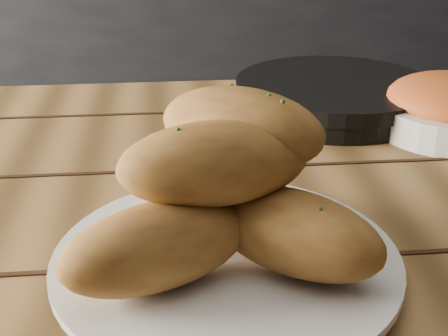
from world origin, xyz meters
The scene contains 5 objects.
counter centered at (0.00, 1.70, 0.45)m, with size 2.80×0.60×0.90m, color black.
table centered at (0.24, -0.28, 0.66)m, with size 1.59×0.92×0.75m.
plate centered at (0.10, -0.40, 0.76)m, with size 0.30×0.30×0.02m.
bread_rolls centered at (0.10, -0.39, 0.83)m, with size 0.28×0.24×0.14m.
skillet centered at (0.30, 0.01, 0.77)m, with size 0.41×0.29×0.05m.
Camera 1 is at (0.06, -0.85, 1.06)m, focal length 50.00 mm.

